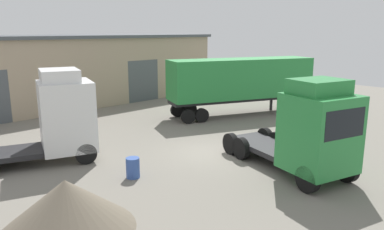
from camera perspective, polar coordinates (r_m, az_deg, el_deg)
ground_plane at (r=19.26m, az=2.89°, el=-5.83°), size 60.00×60.00×0.00m
warehouse_building at (r=33.43m, az=-20.64°, el=6.38°), size 29.68×8.71×5.75m
tractor_unit_white at (r=18.85m, az=-19.88°, el=-0.48°), size 6.86×4.47×4.38m
container_trailer_green at (r=27.59m, az=7.41°, el=5.37°), size 10.89×6.51×4.14m
tractor_unit_green at (r=16.31m, az=17.57°, el=-2.51°), size 4.18×6.84×4.25m
gravel_pile at (r=12.52m, az=-18.57°, el=-12.96°), size 4.25×4.25×1.69m
oil_drum at (r=16.23m, az=-9.00°, el=-7.94°), size 0.58×0.58×0.88m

